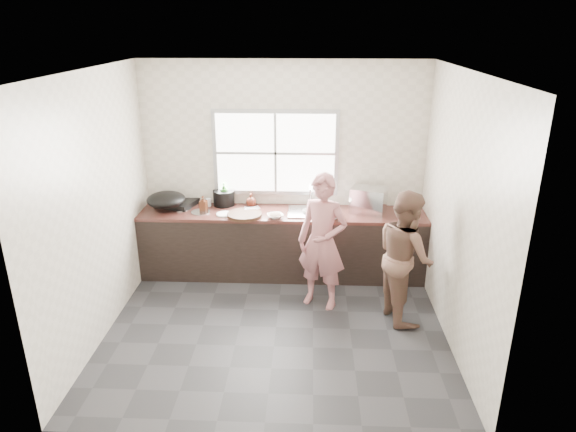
{
  "coord_description": "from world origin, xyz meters",
  "views": [
    {
      "loc": [
        0.34,
        -4.78,
        3.11
      ],
      "look_at": [
        0.1,
        0.65,
        1.05
      ],
      "focal_mm": 32.0,
      "sensor_mm": 36.0,
      "label": 1
    }
  ],
  "objects_px": {
    "bowl_mince": "(275,216)",
    "burner": "(178,202)",
    "pot_lid_left": "(183,209)",
    "black_pot": "(224,198)",
    "bottle_green": "(224,194)",
    "cutting_board": "(245,215)",
    "glass_jar": "(208,202)",
    "wok": "(166,200)",
    "woman": "(322,246)",
    "pot_lid_right": "(201,212)",
    "bottle_brown_short": "(251,200)",
    "bowl_held": "(308,211)",
    "bowl_crabs": "(329,216)",
    "plate_food": "(224,214)",
    "person_side": "(405,256)",
    "bottle_brown_tall": "(203,204)",
    "dish_rack": "(368,200)"
  },
  "relations": [
    {
      "from": "dish_rack",
      "to": "black_pot",
      "type": "bearing_deg",
      "value": -166.26
    },
    {
      "from": "woman",
      "to": "bottle_brown_short",
      "type": "relative_size",
      "value": 9.47
    },
    {
      "from": "bottle_brown_tall",
      "to": "glass_jar",
      "type": "relative_size",
      "value": 1.76
    },
    {
      "from": "woman",
      "to": "bottle_brown_tall",
      "type": "height_order",
      "value": "woman"
    },
    {
      "from": "plate_food",
      "to": "person_side",
      "type": "bearing_deg",
      "value": -22.1
    },
    {
      "from": "cutting_board",
      "to": "plate_food",
      "type": "xyz_separation_m",
      "value": [
        -0.26,
        0.05,
        -0.01
      ]
    },
    {
      "from": "pot_lid_left",
      "to": "woman",
      "type": "bearing_deg",
      "value": -24.71
    },
    {
      "from": "cutting_board",
      "to": "bowl_crabs",
      "type": "height_order",
      "value": "bowl_crabs"
    },
    {
      "from": "pot_lid_right",
      "to": "dish_rack",
      "type": "bearing_deg",
      "value": 3.05
    },
    {
      "from": "glass_jar",
      "to": "burner",
      "type": "height_order",
      "value": "glass_jar"
    },
    {
      "from": "bowl_held",
      "to": "burner",
      "type": "bearing_deg",
      "value": 171.97
    },
    {
      "from": "person_side",
      "to": "black_pot",
      "type": "xyz_separation_m",
      "value": [
        -2.16,
        1.21,
        0.22
      ]
    },
    {
      "from": "cutting_board",
      "to": "bottle_green",
      "type": "relative_size",
      "value": 1.37
    },
    {
      "from": "pot_lid_left",
      "to": "black_pot",
      "type": "bearing_deg",
      "value": 19.3
    },
    {
      "from": "bowl_mince",
      "to": "bottle_green",
      "type": "distance_m",
      "value": 0.83
    },
    {
      "from": "plate_food",
      "to": "pot_lid_right",
      "type": "relative_size",
      "value": 0.83
    },
    {
      "from": "cutting_board",
      "to": "bowl_mince",
      "type": "bearing_deg",
      "value": -4.35
    },
    {
      "from": "pot_lid_left",
      "to": "pot_lid_right",
      "type": "bearing_deg",
      "value": -24.27
    },
    {
      "from": "bowl_crabs",
      "to": "burner",
      "type": "relative_size",
      "value": 0.48
    },
    {
      "from": "woman",
      "to": "burner",
      "type": "height_order",
      "value": "woman"
    },
    {
      "from": "cutting_board",
      "to": "bottle_brown_tall",
      "type": "distance_m",
      "value": 0.58
    },
    {
      "from": "bottle_brown_tall",
      "to": "pot_lid_left",
      "type": "relative_size",
      "value": 0.77
    },
    {
      "from": "glass_jar",
      "to": "pot_lid_right",
      "type": "bearing_deg",
      "value": -102.83
    },
    {
      "from": "bowl_mince",
      "to": "wok",
      "type": "height_order",
      "value": "wok"
    },
    {
      "from": "glass_jar",
      "to": "wok",
      "type": "xyz_separation_m",
      "value": [
        -0.49,
        -0.21,
        0.1
      ]
    },
    {
      "from": "black_pot",
      "to": "person_side",
      "type": "bearing_deg",
      "value": -29.26
    },
    {
      "from": "bowl_mince",
      "to": "burner",
      "type": "relative_size",
      "value": 0.43
    },
    {
      "from": "woman",
      "to": "black_pot",
      "type": "height_order",
      "value": "woman"
    },
    {
      "from": "glass_jar",
      "to": "pot_lid_left",
      "type": "xyz_separation_m",
      "value": [
        -0.31,
        -0.13,
        -0.04
      ]
    },
    {
      "from": "bottle_brown_tall",
      "to": "wok",
      "type": "xyz_separation_m",
      "value": [
        -0.46,
        -0.03,
        0.06
      ]
    },
    {
      "from": "cutting_board",
      "to": "burner",
      "type": "height_order",
      "value": "burner"
    },
    {
      "from": "black_pot",
      "to": "bottle_green",
      "type": "bearing_deg",
      "value": 0.0
    },
    {
      "from": "bottle_green",
      "to": "bottle_brown_tall",
      "type": "bearing_deg",
      "value": -137.29
    },
    {
      "from": "black_pot",
      "to": "burner",
      "type": "distance_m",
      "value": 0.6
    },
    {
      "from": "bottle_green",
      "to": "burner",
      "type": "relative_size",
      "value": 0.7
    },
    {
      "from": "bottle_green",
      "to": "pot_lid_right",
      "type": "relative_size",
      "value": 1.3
    },
    {
      "from": "bowl_mince",
      "to": "wok",
      "type": "xyz_separation_m",
      "value": [
        -1.39,
        0.18,
        0.13
      ]
    },
    {
      "from": "bottle_brown_tall",
      "to": "person_side",
      "type": "bearing_deg",
      "value": -22.6
    },
    {
      "from": "bottle_green",
      "to": "pot_lid_left",
      "type": "bearing_deg",
      "value": -160.98
    },
    {
      "from": "bottle_green",
      "to": "dish_rack",
      "type": "relative_size",
      "value": 0.73
    },
    {
      "from": "woman",
      "to": "bottle_green",
      "type": "distance_m",
      "value": 1.63
    },
    {
      "from": "pot_lid_right",
      "to": "bottle_brown_short",
      "type": "bearing_deg",
      "value": 24.0
    },
    {
      "from": "bottle_green",
      "to": "pot_lid_left",
      "type": "relative_size",
      "value": 1.37
    },
    {
      "from": "cutting_board",
      "to": "black_pot",
      "type": "bearing_deg",
      "value": 128.17
    },
    {
      "from": "cutting_board",
      "to": "glass_jar",
      "type": "bearing_deg",
      "value": 144.99
    },
    {
      "from": "glass_jar",
      "to": "bowl_mince",
      "type": "bearing_deg",
      "value": -23.5
    },
    {
      "from": "bottle_brown_tall",
      "to": "wok",
      "type": "bearing_deg",
      "value": -175.68
    },
    {
      "from": "bowl_crabs",
      "to": "bottle_brown_tall",
      "type": "distance_m",
      "value": 1.61
    },
    {
      "from": "woman",
      "to": "bowl_crabs",
      "type": "xyz_separation_m",
      "value": [
        0.09,
        0.56,
        0.15
      ]
    },
    {
      "from": "plate_food",
      "to": "burner",
      "type": "bearing_deg",
      "value": 152.7
    }
  ]
}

